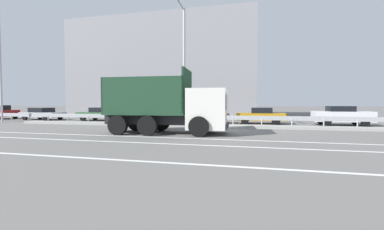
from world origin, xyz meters
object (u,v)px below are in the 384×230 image
Objects in this scene: parked_car_1 at (42,113)px; parked_car_5 at (261,115)px; parked_car_2 at (101,114)px; parked_car_3 at (148,114)px; parked_car_6 at (341,115)px; median_road_sign at (118,108)px; parked_car_4 at (201,115)px; dump_truck at (181,111)px; street_lamp_1 at (183,60)px.

parked_car_1 is 1.16× the size of parked_car_5.
parked_car_5 is (15.16, -0.44, 0.02)m from parked_car_2.
parked_car_2 is at bearing 88.76° from parked_car_5.
parked_car_6 is (16.26, -0.56, 0.07)m from parked_car_3.
median_road_sign is 11.71m from parked_car_1.
parked_car_5 is at bearing 95.40° from parked_car_4.
parked_car_3 is at bearing 95.64° from parked_car_1.
parked_car_5 reaches higher than parked_car_1.
parked_car_5 reaches higher than parked_car_4.
parked_car_4 is 11.04m from parked_car_6.
dump_truck is 7.74m from median_road_sign.
parked_car_5 is at bearing 84.74° from parked_car_3.
dump_truck is 19.31m from parked_car_1.
parked_car_1 is at bearing -119.41° from dump_truck.
parked_car_5 is (5.02, 0.16, 0.02)m from parked_car_4.
parked_car_2 reaches higher than parked_car_1.
median_road_sign is 0.57× the size of parked_car_1.
parked_car_4 is (5.84, 3.75, -0.66)m from median_road_sign.
dump_truck is at bearing 68.18° from parked_car_1.
dump_truck is 1.70× the size of parked_car_6.
parked_car_3 is 10.26m from parked_car_5.
parked_car_1 is 1.11× the size of parked_car_6.
street_lamp_1 reaches higher than parked_car_4.
parked_car_2 is at bearing -91.95° from parked_car_3.
parked_car_1 is 1.14× the size of parked_car_3.
parked_car_5 is at bearing -88.36° from parked_car_2.
parked_car_1 is at bearing -87.38° from parked_car_4.
parked_car_5 is at bearing 147.88° from dump_truck.
parked_car_1 is at bearing 96.04° from parked_car_2.
parked_car_5 is 6.02m from parked_car_6.
street_lamp_1 is 2.09× the size of parked_car_6.
dump_truck is at bearing -125.67° from parked_car_2.
street_lamp_1 reaches higher than parked_car_6.
median_road_sign is at bearing 177.87° from street_lamp_1.
parked_car_6 is (11.48, 4.04, -4.04)m from street_lamp_1.
dump_truck is 1.47× the size of parked_car_4.
parked_car_6 is at bearing -90.26° from parked_car_5.
parked_car_3 is at bearing -150.12° from dump_truck.
street_lamp_1 is at bearing -2.81° from parked_car_4.
street_lamp_1 is 5.73m from parked_car_4.
parked_car_6 is at bearing 19.38° from street_lamp_1.
parked_car_1 is (-10.98, 4.03, -0.68)m from median_road_sign.
parked_car_6 reaches higher than parked_car_4.
parked_car_3 is (-4.78, 4.60, -4.12)m from street_lamp_1.
parked_car_5 reaches higher than parked_car_2.
parked_car_1 is 6.69m from parked_car_2.
median_road_sign is 0.55× the size of parked_car_2.
parked_car_1 is 11.60m from parked_car_3.
parked_car_6 reaches higher than parked_car_3.
parked_car_3 reaches higher than parked_car_1.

